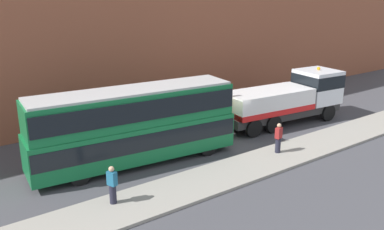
# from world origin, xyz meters

# --- Properties ---
(ground_plane) EXTENTS (120.00, 120.00, 0.00)m
(ground_plane) POSITION_xyz_m (0.00, 0.00, 0.00)
(ground_plane) COLOR #424247
(near_kerb) EXTENTS (60.00, 2.80, 0.15)m
(near_kerb) POSITION_xyz_m (0.00, -4.20, 0.07)
(near_kerb) COLOR gray
(near_kerb) RESTS_ON ground_plane
(building_facade) EXTENTS (60.00, 1.50, 16.00)m
(building_facade) POSITION_xyz_m (0.00, 7.30, 8.07)
(building_facade) COLOR #935138
(building_facade) RESTS_ON ground_plane
(recovery_tow_truck) EXTENTS (10.23, 3.48, 3.67)m
(recovery_tow_truck) POSITION_xyz_m (5.63, -0.17, 1.76)
(recovery_tow_truck) COLOR #2D2D2D
(recovery_tow_truck) RESTS_ON ground_plane
(double_decker_bus) EXTENTS (11.19, 3.59, 4.06)m
(double_decker_bus) POSITION_xyz_m (-6.15, -0.12, 2.23)
(double_decker_bus) COLOR #146B38
(double_decker_bus) RESTS_ON ground_plane
(pedestrian_onlooker) EXTENTS (0.39, 0.47, 1.71)m
(pedestrian_onlooker) POSITION_xyz_m (-9.13, -3.65, 0.99)
(pedestrian_onlooker) COLOR #232333
(pedestrian_onlooker) RESTS_ON near_kerb
(pedestrian_bystander) EXTENTS (0.45, 0.36, 1.71)m
(pedestrian_bystander) POSITION_xyz_m (0.81, -3.83, 0.99)
(pedestrian_bystander) COLOR #232333
(pedestrian_bystander) RESTS_ON near_kerb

